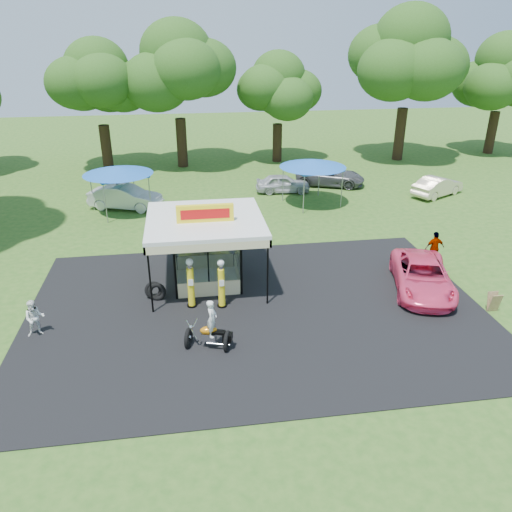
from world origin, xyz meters
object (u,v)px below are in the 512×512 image
object	(u,v)px
gas_station_kiosk	(206,249)
bg_car_d	(330,176)
motorcycle	(211,329)
tent_west	(118,170)
gas_pump_right	(221,285)
pink_sedan	(422,276)
spectator_east_b	(435,248)
spectator_west	(35,318)
bg_car_c	(283,183)
bg_car_a	(126,197)
tent_east	(313,164)
kiosk_car	(205,255)
gas_pump_left	(191,284)
a_frame_sign	(494,302)
bg_car_e	(438,186)

from	to	relation	value
gas_station_kiosk	bg_car_d	bearing A→B (deg)	55.37
motorcycle	bg_car_d	bearing A→B (deg)	79.42
tent_west	gas_pump_right	bearing A→B (deg)	-67.76
pink_sedan	spectator_east_b	size ratio (longest dim) A/B	3.04
gas_pump_right	spectator_west	bearing A→B (deg)	-171.48
spectator_east_b	bg_car_d	distance (m)	15.09
bg_car_c	bg_car_d	xyz separation A→B (m)	(4.09, 1.33, 0.05)
gas_pump_right	motorcycle	world-z (taller)	gas_pump_right
motorcycle	spectator_west	world-z (taller)	motorcycle
motorcycle	bg_car_a	xyz separation A→B (m)	(-4.72, 17.58, -0.02)
motorcycle	gas_pump_right	bearing A→B (deg)	94.13
gas_pump_right	pink_sedan	distance (m)	9.53
gas_station_kiosk	bg_car_c	bearing A→B (deg)	65.00
bg_car_a	bg_car_d	world-z (taller)	bg_car_a
pink_sedan	spectator_west	distance (m)	17.20
motorcycle	tent_east	size ratio (longest dim) A/B	0.47
kiosk_car	spectator_east_b	size ratio (longest dim) A/B	1.57
spectator_west	tent_east	world-z (taller)	tent_east
spectator_west	bg_car_d	xyz separation A→B (m)	(17.82, 19.10, -0.04)
spectator_east_b	bg_car_d	xyz separation A→B (m)	(-1.31, 15.03, -0.15)
gas_pump_left	spectator_west	distance (m)	6.45
spectator_west	tent_west	size ratio (longest dim) A/B	0.35
motorcycle	pink_sedan	world-z (taller)	motorcycle
bg_car_d	tent_east	world-z (taller)	tent_east
a_frame_sign	tent_west	xyz separation A→B (m)	(-17.42, 15.86, 2.46)
gas_pump_left	tent_west	bearing A→B (deg)	107.57
gas_pump_left	bg_car_d	xyz separation A→B (m)	(11.52, 17.75, -0.39)
pink_sedan	bg_car_c	distance (m)	16.80
kiosk_car	tent_east	bearing A→B (deg)	-42.20
spectator_west	bg_car_a	distance (m)	15.79
tent_west	bg_car_e	bearing A→B (deg)	0.85
bg_car_e	tent_west	distance (m)	23.05
gas_station_kiosk	kiosk_car	xyz separation A→B (m)	(-0.00, 2.21, -1.30)
gas_pump_left	bg_car_e	distance (m)	23.25
gas_pump_right	bg_car_a	size ratio (longest dim) A/B	0.47
gas_station_kiosk	gas_pump_right	world-z (taller)	gas_station_kiosk
bg_car_c	gas_pump_left	bearing A→B (deg)	160.25
bg_car_c	bg_car_e	xyz separation A→B (m)	(11.24, -2.55, 0.03)
gas_station_kiosk	bg_car_d	xyz separation A→B (m)	(10.68, 15.47, -1.03)
gas_pump_right	a_frame_sign	xyz separation A→B (m)	(11.80, -2.12, -0.68)
a_frame_sign	bg_car_e	distance (m)	17.12
motorcycle	spectator_west	distance (m)	7.21
bg_car_d	bg_car_e	bearing A→B (deg)	-97.55
gas_pump_right	bg_car_c	distance (m)	17.71
gas_pump_left	a_frame_sign	xyz separation A→B (m)	(13.14, -2.33, -0.70)
gas_station_kiosk	motorcycle	xyz separation A→B (m)	(-0.19, -5.58, -0.93)
bg_car_a	bg_car_c	size ratio (longest dim) A/B	1.23
pink_sedan	gas_pump_right	bearing A→B (deg)	-162.41
pink_sedan	bg_car_d	bearing A→B (deg)	104.39
bg_car_c	gas_pump_right	bearing A→B (deg)	164.47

